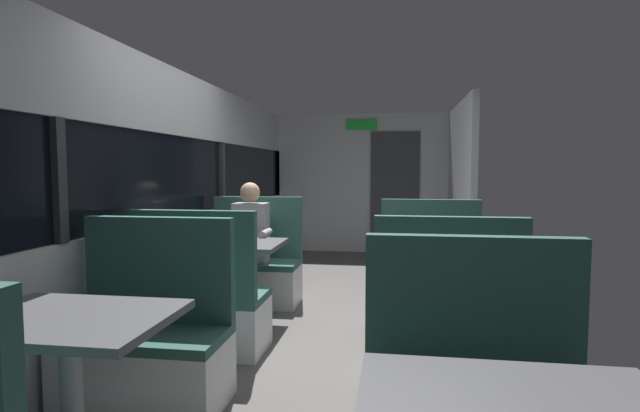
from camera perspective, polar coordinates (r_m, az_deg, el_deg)
ground_plane at (r=4.33m, az=0.95°, el=-14.61°), size 3.30×9.20×0.02m
carriage_window_panel_left at (r=4.54m, az=-17.52°, el=0.48°), size 0.09×8.48×2.30m
carriage_end_bulkhead at (r=8.28m, az=5.24°, el=2.52°), size 2.90×0.11×2.30m
carriage_aisle_panel_right at (r=7.12m, az=15.91°, el=2.18°), size 0.08×2.40×2.30m
dining_table_near_window at (r=2.56m, az=-26.98°, el=-13.37°), size 0.90×0.70×0.74m
bench_near_window_facing_entry at (r=3.22m, az=-19.26°, el=-15.31°), size 0.95×0.50×1.10m
dining_table_mid_window at (r=4.51m, az=-10.17°, el=-5.40°), size 0.90×0.70×0.74m
bench_mid_window_facing_end at (r=3.94m, az=-13.45°, el=-11.52°), size 0.95×0.50×1.10m
bench_mid_window_facing_entry at (r=5.23m, az=-7.64°, el=-7.51°), size 0.95×0.50×1.10m
dining_table_rear_aisle at (r=4.10m, az=13.44°, el=-6.44°), size 0.90×0.70×0.74m
bench_rear_aisle_facing_end at (r=3.50m, az=14.34°, el=-13.60°), size 0.95×0.50×1.10m
bench_rear_aisle_facing_entry at (r=4.84m, az=12.68°, el=-8.53°), size 0.95×0.50×1.10m
seated_passenger at (r=5.12m, az=-7.89°, el=-5.38°), size 0.47×0.55×1.26m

